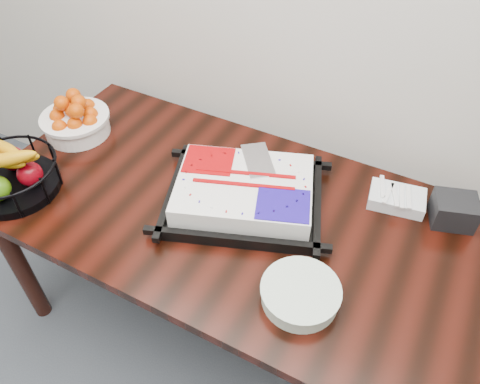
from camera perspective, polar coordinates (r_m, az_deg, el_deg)
The scene contains 7 objects.
table at distance 1.69m, azimuth -0.79°, elevation -4.14°, with size 1.80×0.90×0.75m.
cake_tray at distance 1.62m, azimuth 0.51°, elevation -0.10°, with size 0.64×0.57×0.11m.
tangerine_bowl at distance 2.02m, azimuth -19.51°, elevation 8.54°, with size 0.28×0.28×0.18m.
fruit_basket at distance 1.84m, azimuth -26.25°, elevation 2.03°, with size 0.34×0.34×0.18m.
plate_stack at distance 1.39m, azimuth 7.36°, elevation -12.24°, with size 0.23×0.23×0.06m.
fork_bag at distance 1.72m, azimuth 18.58°, elevation -0.70°, with size 0.21×0.15×0.06m.
napkin_box at distance 1.71m, azimuth 24.61°, elevation -2.06°, with size 0.14×0.12×0.10m, color black.
Camera 1 is at (0.54, 1.02, 1.94)m, focal length 35.00 mm.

